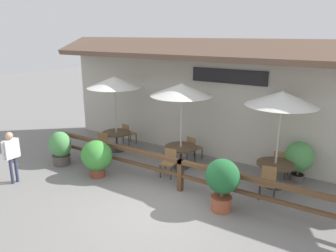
{
  "coord_description": "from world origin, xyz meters",
  "views": [
    {
      "loc": [
        4.4,
        -6.36,
        4.41
      ],
      "look_at": [
        -0.78,
        1.6,
        1.69
      ],
      "focal_mm": 35.0,
      "sensor_mm": 36.0,
      "label": 1
    }
  ],
  "objects": [
    {
      "name": "ground_plane",
      "position": [
        0.0,
        0.0,
        0.0
      ],
      "size": [
        60.0,
        60.0,
        0.0
      ],
      "primitive_type": "plane",
      "color": "slate"
    },
    {
      "name": "building_facade",
      "position": [
        0.0,
        4.1,
        2.17
      ],
      "size": [
        14.28,
        1.49,
        4.23
      ],
      "color": "#BCB7A8",
      "rests_on": "ground"
    },
    {
      "name": "patio_railing",
      "position": [
        0.0,
        1.05,
        0.7
      ],
      "size": [
        10.4,
        0.14,
        0.95
      ],
      "color": "brown",
      "rests_on": "ground"
    },
    {
      "name": "patio_umbrella_near",
      "position": [
        -3.8,
        2.61,
        2.66
      ],
      "size": [
        2.02,
        2.02,
        2.89
      ],
      "color": "#B7B2A8",
      "rests_on": "ground"
    },
    {
      "name": "dining_table_near",
      "position": [
        -3.8,
        2.61,
        0.59
      ],
      "size": [
        1.08,
        1.08,
        0.74
      ],
      "color": "#4C3826",
      "rests_on": "ground"
    },
    {
      "name": "chair_near_streetside",
      "position": [
        -3.84,
        1.82,
        0.49
      ],
      "size": [
        0.51,
        0.51,
        0.87
      ],
      "rotation": [
        0.0,
        0.0,
        0.26
      ],
      "color": "olive",
      "rests_on": "ground"
    },
    {
      "name": "chair_near_wallside",
      "position": [
        -3.88,
        3.41,
        0.49
      ],
      "size": [
        0.5,
        0.5,
        0.87
      ],
      "rotation": [
        0.0,
        0.0,
        2.93
      ],
      "color": "olive",
      "rests_on": "ground"
    },
    {
      "name": "patio_umbrella_middle",
      "position": [
        -0.88,
        2.55,
        2.66
      ],
      "size": [
        2.02,
        2.02,
        2.89
      ],
      "color": "#B7B2A8",
      "rests_on": "ground"
    },
    {
      "name": "dining_table_middle",
      "position": [
        -0.88,
        2.55,
        0.59
      ],
      "size": [
        1.08,
        1.08,
        0.74
      ],
      "color": "#4C3826",
      "rests_on": "ground"
    },
    {
      "name": "chair_middle_streetside",
      "position": [
        -0.83,
        1.74,
        0.49
      ],
      "size": [
        0.47,
        0.47,
        0.87
      ],
      "rotation": [
        0.0,
        0.0,
        0.13
      ],
      "color": "olive",
      "rests_on": "ground"
    },
    {
      "name": "chair_middle_wallside",
      "position": [
        -0.84,
        3.36,
        0.49
      ],
      "size": [
        0.51,
        0.51,
        0.87
      ],
      "rotation": [
        0.0,
        0.0,
        2.9
      ],
      "color": "olive",
      "rests_on": "ground"
    },
    {
      "name": "patio_umbrella_far",
      "position": [
        2.19,
        2.81,
        2.66
      ],
      "size": [
        2.02,
        2.02,
        2.89
      ],
      "color": "#B7B2A8",
      "rests_on": "ground"
    },
    {
      "name": "dining_table_far",
      "position": [
        2.19,
        2.81,
        0.59
      ],
      "size": [
        1.08,
        1.08,
        0.74
      ],
      "color": "#4C3826",
      "rests_on": "ground"
    },
    {
      "name": "chair_far_streetside",
      "position": [
        2.22,
        2.02,
        0.49
      ],
      "size": [
        0.5,
        0.5,
        0.87
      ],
      "rotation": [
        0.0,
        0.0,
        0.2
      ],
      "color": "olive",
      "rests_on": "ground"
    },
    {
      "name": "chair_far_wallside",
      "position": [
        2.16,
        3.59,
        0.49
      ],
      "size": [
        0.43,
        0.43,
        0.87
      ],
      "rotation": [
        0.0,
        0.0,
        3.13
      ],
      "color": "olive",
      "rests_on": "ground"
    },
    {
      "name": "potted_plant_entrance_palm",
      "position": [
        -4.47,
        0.5,
        0.62
      ],
      "size": [
        0.79,
        0.71,
        1.18
      ],
      "color": "#564C47",
      "rests_on": "ground"
    },
    {
      "name": "potted_plant_small_flowering",
      "position": [
        -2.7,
        0.46,
        0.66
      ],
      "size": [
        1.02,
        0.92,
        1.18
      ],
      "color": "brown",
      "rests_on": "ground"
    },
    {
      "name": "potted_plant_tall_tropical",
      "position": [
        1.45,
        0.69,
        0.84
      ],
      "size": [
        0.87,
        0.79,
        1.4
      ],
      "color": "#9E4C33",
      "rests_on": "ground"
    },
    {
      "name": "potted_plant_corner_fern",
      "position": [
        2.69,
        3.55,
        0.77
      ],
      "size": [
        0.84,
        0.76,
        1.27
      ],
      "color": "#564C47",
      "rests_on": "ground"
    },
    {
      "name": "pedestrian",
      "position": [
        -4.5,
        -1.24,
        1.03
      ],
      "size": [
        0.22,
        0.57,
        1.61
      ],
      "rotation": [
        0.0,
        0.0,
        -1.57
      ],
      "color": "#2D334C",
      "rests_on": "ground"
    }
  ]
}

